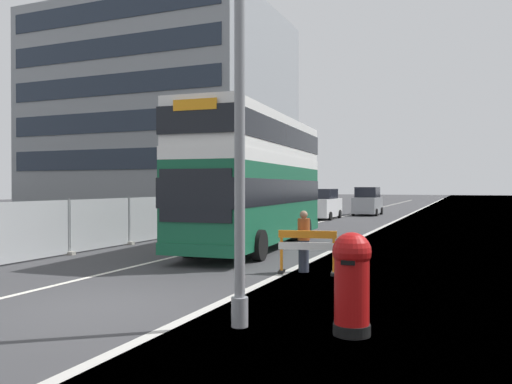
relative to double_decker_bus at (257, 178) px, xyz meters
name	(u,v)px	position (x,y,z in m)	size (l,w,h in m)	color
ground	(124,310)	(1.38, -10.18, -2.74)	(140.00, 280.00, 0.10)	#38383A
double_decker_bus	(257,178)	(0.00, 0.00, 0.00)	(3.27, 11.29, 5.06)	#145638
lamppost_foreground	(240,84)	(4.06, -10.58, 1.41)	(0.29, 0.70, 8.68)	gray
red_pillar_postbox	(352,279)	(5.92, -10.33, -1.79)	(0.62, 0.62, 1.65)	black
roadworks_barrier	(307,247)	(3.60, -5.11, -1.95)	(1.61, 0.71, 1.18)	orange
construction_site_fence	(173,217)	(-5.17, 2.28, -1.76)	(0.44, 20.60, 1.96)	#A8AAAD
car_oncoming_near	(323,205)	(-2.24, 18.02, -1.66)	(2.05, 4.59, 2.18)	silver
car_receding_mid	(367,202)	(-0.12, 24.23, -1.62)	(2.04, 4.18, 2.30)	gray
bare_tree_far_verge_near	(272,189)	(-9.33, 26.39, -0.56)	(2.69, 3.14, 4.38)	#4C3D2D
bare_tree_far_verge_mid	(255,182)	(-10.48, 24.92, 0.11)	(3.27, 2.19, 5.14)	#4C3D2D
pedestrian_at_kerb	(304,241)	(3.41, -4.82, -1.83)	(0.34, 0.34, 1.70)	#2D3342
backdrop_office_block	(165,114)	(-21.62, 27.41, 7.14)	(23.34, 17.92, 19.65)	gray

